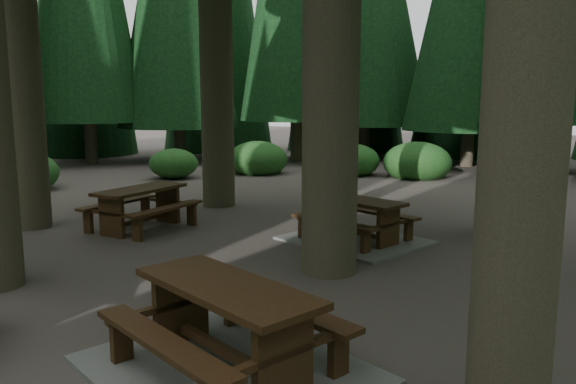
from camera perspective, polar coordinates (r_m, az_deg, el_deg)
The scene contains 5 objects.
ground at distance 8.98m, azimuth -0.98°, elevation -7.53°, with size 80.00×80.00×0.00m, color #4F4640.
picnic_table_a at distance 5.60m, azimuth -6.24°, elevation -14.82°, with size 3.09×2.76×0.89m.
picnic_table_b at distance 11.75m, azimuth -14.72°, elevation -0.98°, with size 1.71×2.06×0.85m.
picnic_table_c at distance 10.50m, azimuth 6.84°, elevation -3.54°, with size 2.78×2.47×0.81m.
shrub_ring at distance 9.15m, azimuth 5.34°, elevation -4.67°, with size 23.86×24.64×1.49m.
Camera 1 is at (4.86, -7.09, 2.60)m, focal length 35.00 mm.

